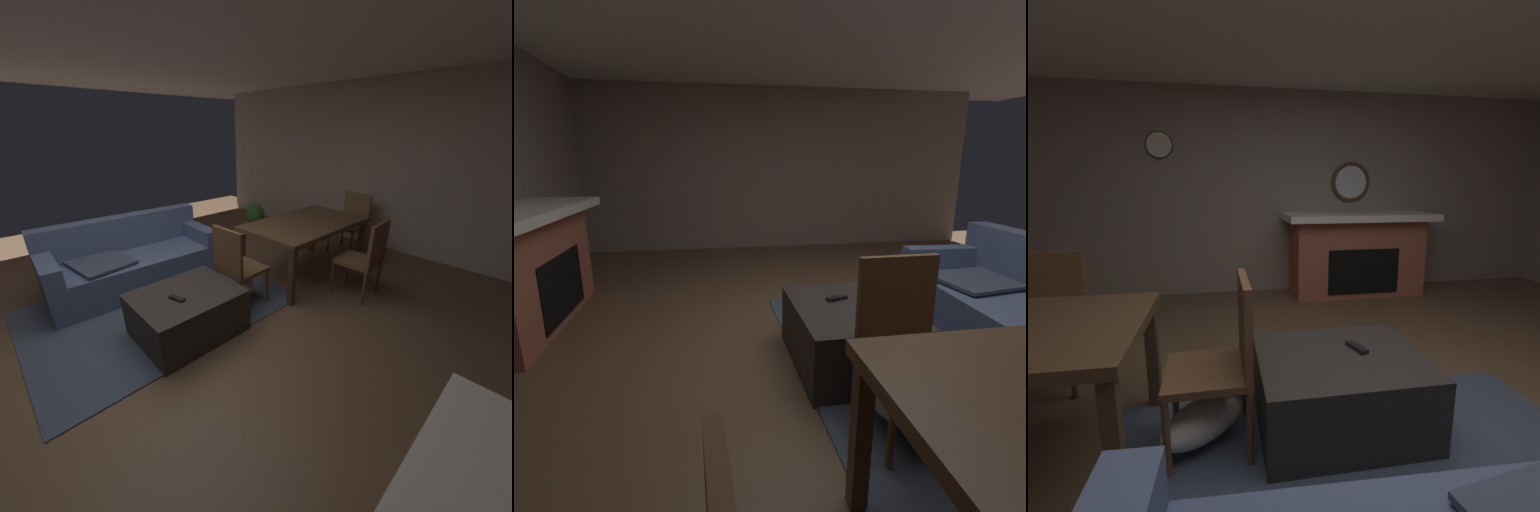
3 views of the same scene
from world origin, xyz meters
The scene contains 9 objects.
floor centered at (0.00, 0.00, 0.00)m, with size 9.12×9.12×0.00m, color brown.
wall_left centered at (-3.80, 0.00, 1.29)m, with size 0.12×6.62×2.57m, color gray.
area_rug centered at (0.13, 0.43, 0.01)m, with size 2.60×2.00×0.01m, color #3D475B.
fireplace centered at (-0.93, -2.73, 0.53)m, with size 1.88×0.76×1.05m.
couch centered at (0.17, 1.13, 0.31)m, with size 2.02×0.93×0.84m.
ottoman_coffee_table centered at (0.13, -0.21, 0.22)m, with size 0.94×0.77×0.44m, color #2D2826.
tv_remote centered at (0.01, -0.26, 0.45)m, with size 0.05×0.16×0.02m, color black.
dining_chair_west centered at (0.78, -0.17, 0.52)m, with size 0.45×0.45×0.93m.
small_dog centered at (0.87, -0.17, 0.18)m, with size 0.54×0.50×0.32m.
Camera 2 is at (2.42, -1.15, 1.40)m, focal length 26.01 mm.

